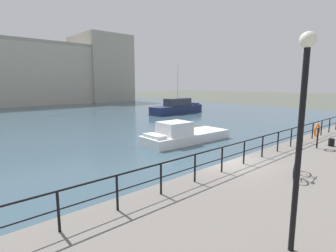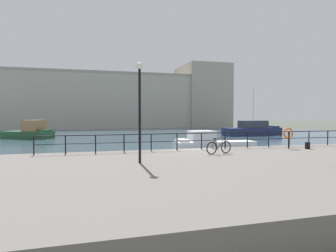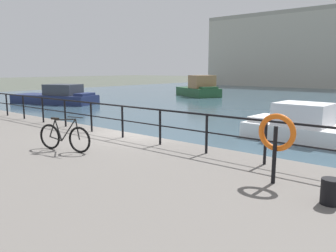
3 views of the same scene
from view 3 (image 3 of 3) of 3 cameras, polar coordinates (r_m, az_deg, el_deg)
name	(u,v)px [view 3 (image 3 of 3)]	position (r m, az deg, el deg)	size (l,w,h in m)	color
ground_plane	(135,160)	(12.04, -5.72, -5.78)	(240.00, 240.00, 0.00)	#4C5147
moored_red_daysailer	(323,130)	(16.07, 25.04, -0.64)	(7.58, 2.95, 1.69)	white
moored_green_narrowboat	(57,97)	(33.00, -18.49, 4.81)	(8.64, 5.21, 1.81)	navy
moored_harbor_tender	(199,89)	(39.90, 5.39, 6.39)	(6.86, 5.45, 2.49)	#23512D
quay_railing	(160,120)	(9.89, -1.37, 0.99)	(23.18, 0.07, 1.08)	black
parked_bicycle	(64,137)	(9.62, -17.37, -1.84)	(1.73, 0.51, 0.98)	black
mooring_bollard	(331,192)	(6.29, 26.12, -10.07)	(0.32, 0.32, 0.44)	black
life_ring_stand	(277,135)	(6.84, 18.13, -1.46)	(0.75, 0.16, 1.40)	black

